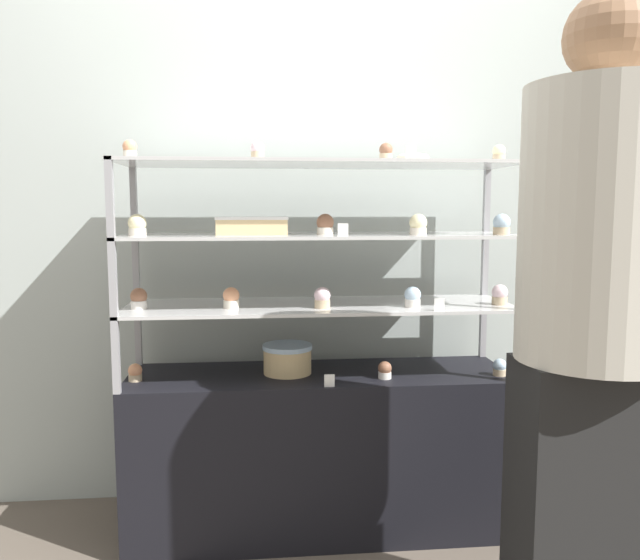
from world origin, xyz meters
name	(u,v)px	position (x,y,z in m)	size (l,w,h in m)	color
ground_plane	(320,526)	(0.00, 0.00, 0.00)	(20.00, 20.00, 0.00)	brown
back_wall	(312,192)	(0.00, 0.35, 1.30)	(8.00, 0.05, 2.60)	#A8B2AD
display_base	(320,450)	(0.00, 0.00, 0.31)	(1.43, 0.42, 0.61)	black
display_riser_lower	(320,309)	(0.00, 0.00, 0.86)	(1.43, 0.42, 0.26)	#99999E
display_riser_middle	(320,238)	(0.00, 0.00, 1.12)	(1.43, 0.42, 0.26)	#99999E
display_riser_upper	(320,166)	(0.00, 0.00, 1.38)	(1.43, 0.42, 0.26)	#99999E
layer_cake_centerpiece	(287,359)	(-0.12, 0.01, 0.67)	(0.19, 0.19, 0.11)	#DBBC84
sheet_cake_frosted	(252,226)	(-0.25, -0.01, 1.17)	(0.26, 0.15, 0.06)	#DBBC84
cupcake_0	(135,373)	(-0.67, -0.04, 0.64)	(0.05, 0.05, 0.06)	#CCB28C
cupcake_1	(385,370)	(0.23, -0.10, 0.64)	(0.05, 0.05, 0.06)	white
cupcake_2	(500,367)	(0.66, -0.10, 0.64)	(0.05, 0.05, 0.06)	#CCB28C
price_tag_0	(329,381)	(0.01, -0.19, 0.63)	(0.04, 0.00, 0.04)	white
cupcake_3	(139,299)	(-0.65, -0.04, 0.91)	(0.06, 0.06, 0.08)	white
cupcake_4	(231,298)	(-0.33, -0.06, 0.91)	(0.06, 0.06, 0.08)	beige
cupcake_5	(321,298)	(0.00, -0.08, 0.91)	(0.06, 0.06, 0.08)	#CCB28C
cupcake_6	(413,297)	(0.33, -0.10, 0.91)	(0.06, 0.06, 0.08)	white
cupcake_7	(500,295)	(0.67, -0.07, 0.91)	(0.06, 0.06, 0.08)	#CCB28C
price_tag_1	(439,305)	(0.40, -0.19, 0.90)	(0.04, 0.00, 0.04)	white
cupcake_8	(137,226)	(-0.64, -0.08, 1.17)	(0.06, 0.06, 0.08)	beige
cupcake_9	(325,225)	(0.01, -0.05, 1.17)	(0.06, 0.06, 0.08)	beige
cupcake_10	(418,225)	(0.34, -0.11, 1.17)	(0.06, 0.06, 0.08)	beige
cupcake_11	(502,225)	(0.66, -0.09, 1.17)	(0.06, 0.06, 0.08)	#CCB28C
price_tag_2	(343,230)	(0.06, -0.19, 1.16)	(0.04, 0.00, 0.04)	white
cupcake_12	(130,149)	(-0.66, -0.10, 1.43)	(0.05, 0.05, 0.06)	beige
cupcake_13	(258,150)	(-0.23, -0.10, 1.43)	(0.05, 0.05, 0.06)	#CCB28C
cupcake_14	(386,152)	(0.23, -0.08, 1.43)	(0.05, 0.05, 0.06)	#CCB28C
cupcake_15	(499,154)	(0.65, -0.06, 1.43)	(0.05, 0.05, 0.06)	#CCB28C
price_tag_3	(411,152)	(0.29, -0.19, 1.42)	(0.04, 0.00, 0.04)	white
donut_glazed	(413,159)	(0.36, 0.06, 1.42)	(0.13, 0.13, 0.04)	#EFE5CC
customer_figure	(596,315)	(0.66, -0.74, 0.95)	(0.41, 0.41, 1.78)	black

